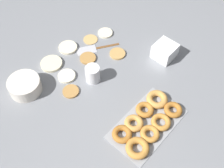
{
  "coord_description": "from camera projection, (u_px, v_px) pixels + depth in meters",
  "views": [
    {
      "loc": [
        -0.67,
        -0.69,
        1.18
      ],
      "look_at": [
        -0.04,
        -0.14,
        0.04
      ],
      "focal_mm": 45.0,
      "sensor_mm": 36.0,
      "label": 1
    }
  ],
  "objects": [
    {
      "name": "ground_plane",
      "position": [
        99.0,
        70.0,
        1.52
      ],
      "size": [
        3.0,
        3.0,
        0.0
      ],
      "primitive_type": "plane",
      "color": "gray"
    },
    {
      "name": "pancake_0",
      "position": [
        118.0,
        54.0,
        1.58
      ],
      "size": [
        0.09,
        0.09,
        0.01
      ],
      "primitive_type": "cylinder",
      "color": "tan",
      "rests_on": "ground_plane"
    },
    {
      "name": "pancake_1",
      "position": [
        67.0,
        76.0,
        1.48
      ],
      "size": [
        0.09,
        0.09,
        0.01
      ],
      "primitive_type": "cylinder",
      "color": "silver",
      "rests_on": "ground_plane"
    },
    {
      "name": "pancake_2",
      "position": [
        51.0,
        64.0,
        1.54
      ],
      "size": [
        0.12,
        0.12,
        0.01
      ],
      "primitive_type": "cylinder",
      "color": "beige",
      "rests_on": "ground_plane"
    },
    {
      "name": "pancake_3",
      "position": [
        68.0,
        47.0,
        1.61
      ],
      "size": [
        0.11,
        0.11,
        0.01
      ],
      "primitive_type": "cylinder",
      "color": "beige",
      "rests_on": "ground_plane"
    },
    {
      "name": "pancake_4",
      "position": [
        88.0,
        58.0,
        1.56
      ],
      "size": [
        0.09,
        0.09,
        0.01
      ],
      "primitive_type": "cylinder",
      "color": "#B27F42",
      "rests_on": "ground_plane"
    },
    {
      "name": "pancake_5",
      "position": [
        90.0,
        39.0,
        1.65
      ],
      "size": [
        0.08,
        0.08,
        0.01
      ],
      "primitive_type": "cylinder",
      "color": "tan",
      "rests_on": "ground_plane"
    },
    {
      "name": "pancake_6",
      "position": [
        105.0,
        33.0,
        1.68
      ],
      "size": [
        0.09,
        0.09,
        0.01
      ],
      "primitive_type": "cylinder",
      "color": "beige",
      "rests_on": "ground_plane"
    },
    {
      "name": "pancake_7",
      "position": [
        71.0,
        91.0,
        1.43
      ],
      "size": [
        0.08,
        0.08,
        0.01
      ],
      "primitive_type": "cylinder",
      "color": "#B27F42",
      "rests_on": "ground_plane"
    },
    {
      "name": "donut_tray",
      "position": [
        147.0,
        122.0,
        1.31
      ],
      "size": [
        0.38,
        0.21,
        0.04
      ],
      "color": "#93969B",
      "rests_on": "ground_plane"
    },
    {
      "name": "batter_bowl",
      "position": [
        25.0,
        86.0,
        1.41
      ],
      "size": [
        0.16,
        0.16,
        0.07
      ],
      "color": "silver",
      "rests_on": "ground_plane"
    },
    {
      "name": "container_stack",
      "position": [
        165.0,
        51.0,
        1.54
      ],
      "size": [
        0.11,
        0.11,
        0.09
      ],
      "color": "white",
      "rests_on": "ground_plane"
    },
    {
      "name": "paper_cup",
      "position": [
        93.0,
        74.0,
        1.44
      ],
      "size": [
        0.08,
        0.08,
        0.09
      ],
      "color": "white",
      "rests_on": "ground_plane"
    },
    {
      "name": "spatula",
      "position": [
        91.0,
        49.0,
        1.61
      ],
      "size": [
        0.23,
        0.17,
        0.01
      ],
      "rotation": [
        0.0,
        0.0,
        2.57
      ],
      "color": "brown",
      "rests_on": "ground_plane"
    }
  ]
}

